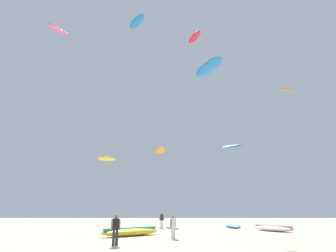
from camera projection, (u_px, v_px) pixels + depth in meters
person_foreground at (116, 227)px, 16.62m from camera, size 0.50×0.38×1.68m
person_midground at (174, 225)px, 20.51m from camera, size 0.44×0.35×1.55m
person_left at (163, 219)px, 31.55m from camera, size 0.55×0.38×1.69m
kite_grounded_near at (274, 228)px, 27.22m from camera, size 3.37×4.77×0.57m
kite_grounded_mid at (234, 226)px, 31.87m from camera, size 1.73×3.24×0.39m
kite_grounded_far at (132, 232)px, 22.53m from camera, size 4.83×4.59×0.64m
kite_aloft_0 at (108, 159)px, 47.23m from camera, size 3.01×1.82×0.73m
kite_aloft_1 at (209, 67)px, 30.52m from camera, size 3.13×4.60×1.03m
kite_aloft_2 at (138, 21)px, 35.16m from camera, size 2.75×3.35×0.80m
kite_aloft_3 at (195, 37)px, 37.37m from camera, size 1.89×2.98×0.59m
kite_aloft_4 at (161, 151)px, 43.06m from camera, size 2.22×4.48×0.77m
kite_aloft_5 at (59, 30)px, 40.56m from camera, size 2.79×3.36×0.43m
kite_aloft_6 at (288, 90)px, 49.04m from camera, size 3.58×2.12×0.62m
kite_aloft_7 at (233, 146)px, 53.49m from camera, size 3.83×3.18×0.86m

